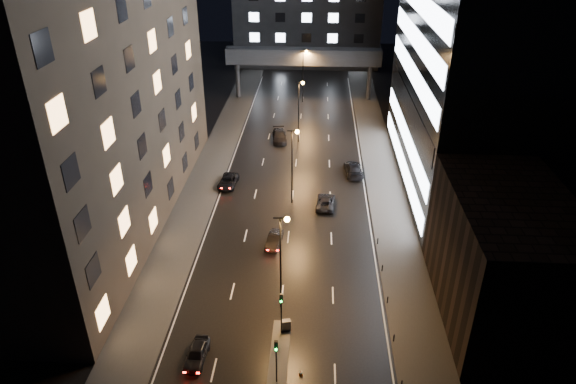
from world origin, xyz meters
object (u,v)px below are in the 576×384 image
utility_cabinet (286,325)px  car_toward_b (354,169)px  car_away_c (228,181)px  car_toward_a (326,202)px  car_away_b (274,240)px  car_away_a (197,353)px  car_away_d (279,136)px

utility_cabinet → car_toward_b: bearing=64.4°
car_away_c → car_toward_a: bearing=-15.4°
car_away_b → car_away_c: bearing=126.5°
car_away_a → car_toward_a: 28.43m
car_toward_a → car_away_d: bearing=-66.2°
car_away_c → utility_cabinet: (9.70, -27.31, 0.02)m
car_away_a → car_away_c: 31.18m
car_away_c → car_toward_a: 14.19m
car_away_b → car_away_d: (-1.63, 29.98, 0.14)m
car_away_a → car_away_d: size_ratio=0.71×
car_away_b → car_away_d: 30.02m
car_away_b → utility_cabinet: car_away_b is taller
car_away_a → car_away_d: bearing=89.0°
car_away_c → car_toward_a: (13.34, -4.84, -0.00)m
car_away_a → car_away_b: (5.09, 17.25, -0.01)m
car_away_d → utility_cabinet: bearing=-92.2°
car_away_d → car_toward_a: (7.47, -20.98, -0.12)m
car_away_b → utility_cabinet: size_ratio=3.68×
utility_cabinet → car_away_d: bearing=83.0°
car_away_d → car_toward_a: size_ratio=1.13×
car_away_b → car_away_c: car_away_c is taller
car_away_b → utility_cabinet: (2.20, -13.48, 0.03)m
car_away_d → utility_cabinet: 43.62m
car_toward_b → car_away_d: bearing=-49.9°
car_toward_a → car_toward_b: bearing=-109.0°
car_away_b → car_toward_b: car_toward_b is taller
car_away_d → car_toward_a: car_away_d is taller
car_away_a → car_away_c: car_away_c is taller
car_away_b → car_toward_b: 20.91m
car_away_c → utility_cabinet: size_ratio=4.49×
car_away_b → car_toward_a: (5.84, 8.99, 0.02)m
car_away_d → car_toward_a: bearing=-77.7°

